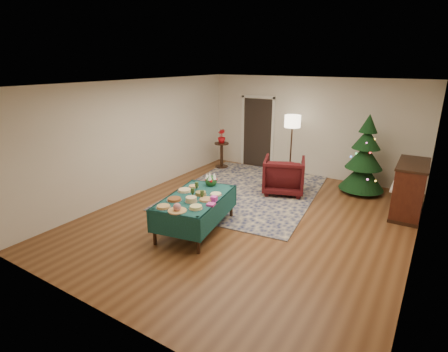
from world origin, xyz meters
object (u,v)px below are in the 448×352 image
Objects in this scene: armchair at (284,174)px; christmas_tree at (364,158)px; gift_box at (214,199)px; floor_lamp at (292,125)px; potted_plant at (222,139)px; buffet_table at (196,203)px; piano at (409,190)px; side_table at (222,156)px.

christmas_tree reaches higher than armchair.
christmas_tree is (1.83, 3.78, 0.14)m from gift_box.
christmas_tree is (1.90, -0.06, -0.61)m from floor_lamp.
floor_lamp reaches higher than potted_plant.
gift_box is at bearing 0.82° from buffet_table.
piano is at bearing 41.35° from buffet_table.
christmas_tree is at bearing 141.88° from piano.
armchair reaches higher than gift_box.
armchair is 2.71m from piano.
gift_box is at bearing 65.47° from armchair.
potted_plant is at bearing 120.70° from gift_box.
christmas_tree reaches higher than buffet_table.
piano is (2.71, 0.19, 0.06)m from armchair.
gift_box is (0.41, 0.01, 0.18)m from buffet_table.
piano is (2.92, 2.93, -0.17)m from gift_box.
side_table is at bearing 115.76° from buffet_table.
potted_plant is (-2.43, 1.00, 0.39)m from armchair.
armchair is at bearing -147.01° from christmas_tree.
piano reaches higher than gift_box.
side_table is 5.21m from piano.
side_table is 1.89× the size of potted_plant.
armchair is at bearing 77.11° from buffet_table.
potted_plant reaches higher than buffet_table.
piano reaches higher than armchair.
side_table is at bearing -179.34° from christmas_tree.
potted_plant is at bearing -42.37° from armchair.
potted_plant is 0.21× the size of christmas_tree.
floor_lamp is at bearing 178.26° from christmas_tree.
side_table is 0.50m from potted_plant.
piano is (5.14, -0.81, 0.18)m from side_table.
floor_lamp is at bearing 91.04° from gift_box.
side_table is at bearing -42.37° from armchair.
armchair is at bearing -22.34° from side_table.
gift_box is 4.14m from piano.
armchair is at bearing -22.34° from potted_plant.
floor_lamp reaches higher than piano.
gift_box is 0.06× the size of floor_lamp.
buffet_table is at bearing -95.09° from floor_lamp.
side_table is (-2.43, 1.00, -0.12)m from armchair.
buffet_table is 17.49× the size of gift_box.
christmas_tree is at bearing 59.41° from buffet_table.
armchair reaches higher than side_table.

